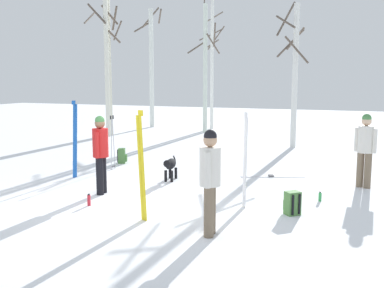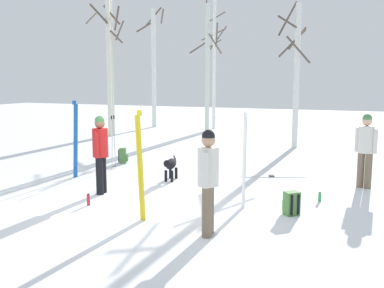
{
  "view_description": "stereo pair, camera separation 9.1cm",
  "coord_description": "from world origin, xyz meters",
  "px_view_note": "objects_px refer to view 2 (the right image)",
  "views": [
    {
      "loc": [
        4.2,
        -7.58,
        2.5
      ],
      "look_at": [
        0.38,
        2.04,
        1.0
      ],
      "focal_mm": 42.12,
      "sensor_mm": 36.0,
      "label": 1
    },
    {
      "loc": [
        4.29,
        -7.55,
        2.5
      ],
      "look_at": [
        0.38,
        2.04,
        1.0
      ],
      "focal_mm": 42.12,
      "sensor_mm": 36.0,
      "label": 2
    }
  ],
  "objects_px": {
    "backpack_0": "(123,156)",
    "birch_tree_5": "(296,71)",
    "person_0": "(208,176)",
    "ski_pair_planted_0": "(244,161)",
    "birch_tree_3": "(214,59)",
    "dog": "(171,165)",
    "backpack_1": "(291,204)",
    "water_bottle_1": "(320,197)",
    "person_1": "(100,149)",
    "birch_tree_0": "(111,55)",
    "ski_pair_planted_2": "(76,139)",
    "birch_tree_2": "(154,65)",
    "person_2": "(366,146)",
    "birch_tree_1": "(108,46)",
    "ski_pair_planted_1": "(140,166)",
    "ski_pair_lying_0": "(273,176)",
    "birch_tree_4": "(207,67)",
    "water_bottle_0": "(88,200)",
    "ski_poles_1": "(113,141)"
  },
  "relations": [
    {
      "from": "backpack_0",
      "to": "birch_tree_5",
      "type": "distance_m",
      "value": 7.06
    },
    {
      "from": "person_0",
      "to": "ski_pair_planted_0",
      "type": "distance_m",
      "value": 1.74
    },
    {
      "from": "birch_tree_3",
      "to": "dog",
      "type": "bearing_deg",
      "value": -75.74
    },
    {
      "from": "backpack_1",
      "to": "water_bottle_1",
      "type": "height_order",
      "value": "backpack_1"
    },
    {
      "from": "ski_pair_planted_0",
      "to": "birch_tree_3",
      "type": "bearing_deg",
      "value": 111.81
    },
    {
      "from": "person_1",
      "to": "backpack_0",
      "type": "height_order",
      "value": "person_1"
    },
    {
      "from": "backpack_1",
      "to": "birch_tree_3",
      "type": "relative_size",
      "value": 0.07
    },
    {
      "from": "birch_tree_0",
      "to": "birch_tree_5",
      "type": "distance_m",
      "value": 8.29
    },
    {
      "from": "backpack_1",
      "to": "ski_pair_planted_0",
      "type": "bearing_deg",
      "value": 172.78
    },
    {
      "from": "ski_pair_planted_0",
      "to": "ski_pair_planted_2",
      "type": "distance_m",
      "value": 4.86
    },
    {
      "from": "birch_tree_5",
      "to": "birch_tree_2",
      "type": "bearing_deg",
      "value": 150.65
    },
    {
      "from": "person_2",
      "to": "birch_tree_1",
      "type": "distance_m",
      "value": 12.47
    },
    {
      "from": "ski_pair_planted_1",
      "to": "backpack_1",
      "type": "xyz_separation_m",
      "value": [
        2.44,
        1.31,
        -0.76
      ]
    },
    {
      "from": "person_1",
      "to": "ski_pair_planted_2",
      "type": "xyz_separation_m",
      "value": [
        -1.54,
        1.19,
        -0.01
      ]
    },
    {
      "from": "person_0",
      "to": "birch_tree_3",
      "type": "bearing_deg",
      "value": 109.09
    },
    {
      "from": "ski_pair_lying_0",
      "to": "backpack_1",
      "type": "relative_size",
      "value": 3.6
    },
    {
      "from": "birch_tree_2",
      "to": "birch_tree_4",
      "type": "relative_size",
      "value": 1.05
    },
    {
      "from": "person_0",
      "to": "person_2",
      "type": "distance_m",
      "value": 4.9
    },
    {
      "from": "person_1",
      "to": "person_2",
      "type": "distance_m",
      "value": 5.99
    },
    {
      "from": "ski_pair_planted_2",
      "to": "backpack_1",
      "type": "height_order",
      "value": "ski_pair_planted_2"
    },
    {
      "from": "ski_pair_planted_1",
      "to": "birch_tree_3",
      "type": "height_order",
      "value": "birch_tree_3"
    },
    {
      "from": "backpack_1",
      "to": "dog",
      "type": "bearing_deg",
      "value": 151.85
    },
    {
      "from": "water_bottle_1",
      "to": "ski_pair_planted_2",
      "type": "bearing_deg",
      "value": 179.37
    },
    {
      "from": "person_2",
      "to": "water_bottle_0",
      "type": "bearing_deg",
      "value": -144.22
    },
    {
      "from": "water_bottle_0",
      "to": "water_bottle_1",
      "type": "bearing_deg",
      "value": 25.61
    },
    {
      "from": "birch_tree_0",
      "to": "birch_tree_2",
      "type": "relative_size",
      "value": 1.14
    },
    {
      "from": "ski_pair_planted_1",
      "to": "birch_tree_5",
      "type": "bearing_deg",
      "value": 83.68
    },
    {
      "from": "ski_pair_planted_0",
      "to": "backpack_0",
      "type": "relative_size",
      "value": 4.26
    },
    {
      "from": "ski_pair_planted_1",
      "to": "ski_poles_1",
      "type": "xyz_separation_m",
      "value": [
        -2.92,
        3.78,
        -0.18
      ]
    },
    {
      "from": "person_0",
      "to": "ski_poles_1",
      "type": "bearing_deg",
      "value": 136.52
    },
    {
      "from": "water_bottle_0",
      "to": "birch_tree_2",
      "type": "height_order",
      "value": "birch_tree_2"
    },
    {
      "from": "birch_tree_3",
      "to": "birch_tree_5",
      "type": "distance_m",
      "value": 6.87
    },
    {
      "from": "person_0",
      "to": "ski_pair_planted_0",
      "type": "height_order",
      "value": "ski_pair_planted_0"
    },
    {
      "from": "birch_tree_1",
      "to": "person_0",
      "type": "bearing_deg",
      "value": -50.84
    },
    {
      "from": "water_bottle_1",
      "to": "backpack_0",
      "type": "bearing_deg",
      "value": 159.71
    },
    {
      "from": "person_0",
      "to": "water_bottle_0",
      "type": "xyz_separation_m",
      "value": [
        -2.8,
        0.72,
        -0.87
      ]
    },
    {
      "from": "dog",
      "to": "ski_pair_planted_2",
      "type": "bearing_deg",
      "value": -167.3
    },
    {
      "from": "ski_poles_1",
      "to": "birch_tree_0",
      "type": "distance_m",
      "value": 8.36
    },
    {
      "from": "person_2",
      "to": "ski_pair_lying_0",
      "type": "bearing_deg",
      "value": 170.41
    },
    {
      "from": "ski_poles_1",
      "to": "birch_tree_4",
      "type": "relative_size",
      "value": 0.25
    },
    {
      "from": "ski_pair_planted_1",
      "to": "birch_tree_2",
      "type": "bearing_deg",
      "value": 116.04
    },
    {
      "from": "ski_pair_planted_0",
      "to": "birch_tree_2",
      "type": "relative_size",
      "value": 0.3
    },
    {
      "from": "ski_pair_planted_0",
      "to": "person_1",
      "type": "bearing_deg",
      "value": -178.11
    },
    {
      "from": "dog",
      "to": "birch_tree_3",
      "type": "distance_m",
      "value": 12.24
    },
    {
      "from": "dog",
      "to": "water_bottle_0",
      "type": "xyz_separation_m",
      "value": [
        -0.58,
        -2.64,
        -0.27
      ]
    },
    {
      "from": "person_2",
      "to": "water_bottle_0",
      "type": "height_order",
      "value": "person_2"
    },
    {
      "from": "person_2",
      "to": "backpack_1",
      "type": "bearing_deg",
      "value": -113.46
    },
    {
      "from": "person_1",
      "to": "birch_tree_5",
      "type": "xyz_separation_m",
      "value": [
        2.78,
        8.38,
        1.79
      ]
    },
    {
      "from": "person_2",
      "to": "backpack_0",
      "type": "distance_m",
      "value": 6.85
    },
    {
      "from": "person_2",
      "to": "dog",
      "type": "bearing_deg",
      "value": -167.45
    }
  ]
}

